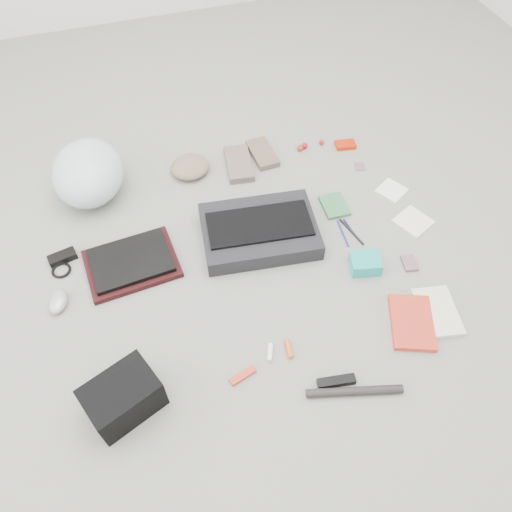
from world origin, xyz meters
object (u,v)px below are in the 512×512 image
object	(u,v)px
bike_helmet	(88,173)
book_red	(412,322)
messenger_bag	(259,231)
accordion_wallet	(365,263)
camera_bag	(123,397)
laptop	(131,260)

from	to	relation	value
bike_helmet	book_red	bearing A→B (deg)	-35.90
messenger_bag	accordion_wallet	bearing A→B (deg)	-31.31
camera_bag	accordion_wallet	distance (m)	0.99
bike_helmet	accordion_wallet	xyz separation A→B (m)	(0.94, -0.73, -0.08)
laptop	book_red	bearing A→B (deg)	-36.38
messenger_bag	bike_helmet	world-z (taller)	bike_helmet
accordion_wallet	camera_bag	bearing A→B (deg)	-150.75
messenger_bag	book_red	world-z (taller)	messenger_bag
bike_helmet	book_red	size ratio (longest dim) A/B	1.68
messenger_bag	bike_helmet	xyz separation A→B (m)	(-0.60, 0.46, 0.07)
bike_helmet	book_red	xyz separation A→B (m)	(0.99, -1.01, -0.10)
book_red	messenger_bag	bearing A→B (deg)	147.00
laptop	camera_bag	size ratio (longest dim) A/B	1.35
messenger_bag	laptop	distance (m)	0.51
book_red	accordion_wallet	bearing A→B (deg)	122.19
camera_bag	book_red	size ratio (longest dim) A/B	1.01
camera_bag	accordion_wallet	world-z (taller)	camera_bag
laptop	camera_bag	bearing A→B (deg)	-105.31
bike_helmet	accordion_wallet	bearing A→B (deg)	-28.36
messenger_bag	camera_bag	xyz separation A→B (m)	(-0.61, -0.53, 0.03)
accordion_wallet	messenger_bag	bearing A→B (deg)	155.22
camera_bag	accordion_wallet	xyz separation A→B (m)	(0.95, 0.27, -0.04)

